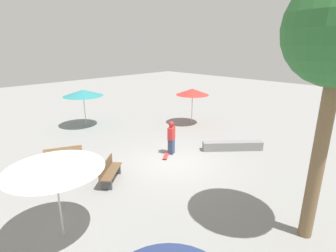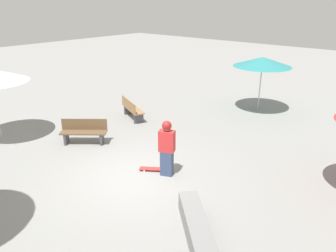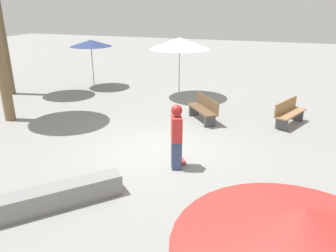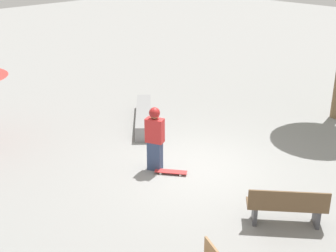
{
  "view_description": "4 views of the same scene",
  "coord_description": "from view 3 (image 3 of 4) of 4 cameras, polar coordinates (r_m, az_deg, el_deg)",
  "views": [
    {
      "loc": [
        -7.56,
        7.97,
        5.17
      ],
      "look_at": [
        0.95,
        -0.63,
        1.39
      ],
      "focal_mm": 28.0,
      "sensor_mm": 36.0,
      "label": 1
    },
    {
      "loc": [
        -5.58,
        -6.12,
        4.78
      ],
      "look_at": [
        1.17,
        -0.33,
        1.31
      ],
      "focal_mm": 35.0,
      "sensor_mm": 36.0,
      "label": 2
    },
    {
      "loc": [
        3.0,
        -7.72,
        3.92
      ],
      "look_at": [
        0.39,
        -0.27,
        0.94
      ],
      "focal_mm": 35.0,
      "sensor_mm": 36.0,
      "label": 3
    },
    {
      "loc": [
        7.99,
        7.08,
        5.49
      ],
      "look_at": [
        0.27,
        -0.67,
        1.04
      ],
      "focal_mm": 50.0,
      "sensor_mm": 36.0,
      "label": 4
    }
  ],
  "objects": [
    {
      "name": "concrete_ledge",
      "position": [
        7.17,
        -20.17,
        -11.78
      ],
      "size": [
        2.38,
        2.53,
        0.45
      ],
      "rotation": [
        0.0,
        0.0,
        0.83
      ],
      "color": "gray",
      "rests_on": "ground_plane"
    },
    {
      "name": "bench_far",
      "position": [
        11.55,
        6.18,
        2.93
      ],
      "size": [
        1.36,
        1.51,
        0.85
      ],
      "rotation": [
        0.0,
        0.0,
        2.27
      ],
      "color": "#47474C",
      "rests_on": "ground_plane"
    },
    {
      "name": "skateboard",
      "position": [
        8.78,
        1.77,
        -5.43
      ],
      "size": [
        0.63,
        0.77,
        0.07
      ],
      "rotation": [
        0.0,
        0.0,
        2.19
      ],
      "color": "red",
      "rests_on": "ground_plane"
    },
    {
      "name": "skater_main",
      "position": [
        8.01,
        1.49,
        -1.53
      ],
      "size": [
        0.4,
        0.5,
        1.66
      ],
      "rotation": [
        0.0,
        0.0,
        1.98
      ],
      "color": "#38476B",
      "rests_on": "ground_plane"
    },
    {
      "name": "shade_umbrella_navy",
      "position": [
        16.43,
        -13.3,
        13.86
      ],
      "size": [
        1.98,
        1.98,
        2.29
      ],
      "color": "#B7B7BC",
      "rests_on": "ground_plane"
    },
    {
      "name": "shade_umbrella_red",
      "position": [
        2.99,
        22.2,
        -16.37
      ],
      "size": [
        2.17,
        2.17,
        2.39
      ],
      "color": "#B7B7BC",
      "rests_on": "ground_plane"
    },
    {
      "name": "shade_umbrella_white",
      "position": [
        14.13,
        2.03,
        14.21
      ],
      "size": [
        2.56,
        2.56,
        2.57
      ],
      "color": "#B7B7BC",
      "rests_on": "ground_plane"
    },
    {
      "name": "ground_plane",
      "position": [
        9.16,
        -1.75,
        -4.68
      ],
      "size": [
        60.0,
        60.0,
        0.0
      ],
      "primitive_type": "plane",
      "color": "gray"
    },
    {
      "name": "bench_near",
      "position": [
        11.83,
        20.32,
        2.16
      ],
      "size": [
        1.05,
        1.64,
        0.85
      ],
      "rotation": [
        0.0,
        0.0,
        4.3
      ],
      "color": "#47474C",
      "rests_on": "ground_plane"
    }
  ]
}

